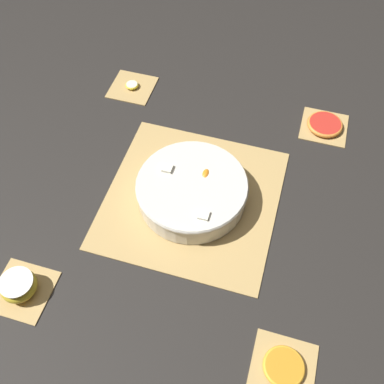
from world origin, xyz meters
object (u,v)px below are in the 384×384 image
(fruit_salad_bowl, at_px, (192,189))
(apple_half, at_px, (19,286))
(banana_coin_single, at_px, (132,85))
(orange_slice_whole, at_px, (284,367))
(grapefruit_slice, at_px, (325,124))

(fruit_salad_bowl, bearing_deg, apple_half, 139.61)
(fruit_salad_bowl, distance_m, banana_coin_single, 0.44)
(fruit_salad_bowl, height_order, banana_coin_single, fruit_salad_bowl)
(fruit_salad_bowl, bearing_deg, orange_slice_whole, -139.70)
(apple_half, relative_size, grapefruit_slice, 0.79)
(orange_slice_whole, height_order, banana_coin_single, orange_slice_whole)
(orange_slice_whole, bearing_deg, banana_coin_single, 40.36)
(fruit_salad_bowl, distance_m, grapefruit_slice, 0.44)
(apple_half, bearing_deg, fruit_salad_bowl, -40.39)
(orange_slice_whole, height_order, grapefruit_slice, grapefruit_slice)
(fruit_salad_bowl, height_order, apple_half, fruit_salad_bowl)
(apple_half, relative_size, orange_slice_whole, 0.94)
(fruit_salad_bowl, height_order, grapefruit_slice, fruit_salad_bowl)
(apple_half, xyz_separation_m, orange_slice_whole, (0.00, -0.57, -0.02))
(grapefruit_slice, bearing_deg, banana_coin_single, 90.00)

